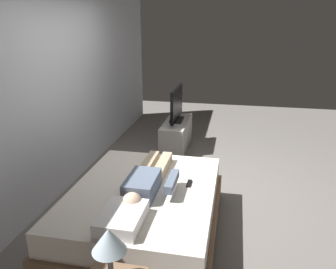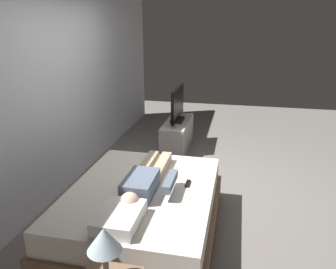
{
  "view_description": "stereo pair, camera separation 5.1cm",
  "coord_description": "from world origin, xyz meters",
  "px_view_note": "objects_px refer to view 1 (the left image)",
  "views": [
    {
      "loc": [
        -3.8,
        -0.47,
        2.13
      ],
      "look_at": [
        0.3,
        0.37,
        0.69
      ],
      "focal_mm": 35.31,
      "sensor_mm": 36.0,
      "label": 1
    },
    {
      "loc": [
        -3.79,
        -0.52,
        2.13
      ],
      "look_at": [
        0.3,
        0.37,
        0.69
      ],
      "focal_mm": 35.31,
      "sensor_mm": 36.0,
      "label": 2
    }
  ],
  "objects_px": {
    "remote": "(189,183)",
    "tv_stand": "(176,135)",
    "bed": "(144,212)",
    "pillow": "(122,218)",
    "lamp": "(109,241)",
    "person": "(147,180)",
    "tv": "(177,105)"
  },
  "relations": [
    {
      "from": "remote",
      "to": "tv_stand",
      "type": "relative_size",
      "value": 0.14
    },
    {
      "from": "bed",
      "to": "pillow",
      "type": "xyz_separation_m",
      "value": [
        -0.63,
        0.0,
        0.34
      ]
    },
    {
      "from": "bed",
      "to": "remote",
      "type": "distance_m",
      "value": 0.56
    },
    {
      "from": "bed",
      "to": "tv_stand",
      "type": "relative_size",
      "value": 1.74
    },
    {
      "from": "bed",
      "to": "tv_stand",
      "type": "xyz_separation_m",
      "value": [
        2.5,
        0.11,
        -0.01
      ]
    },
    {
      "from": "bed",
      "to": "lamp",
      "type": "relative_size",
      "value": 4.54
    },
    {
      "from": "person",
      "to": "tv_stand",
      "type": "bearing_deg",
      "value": 3.37
    },
    {
      "from": "person",
      "to": "tv_stand",
      "type": "relative_size",
      "value": 1.15
    },
    {
      "from": "pillow",
      "to": "person",
      "type": "bearing_deg",
      "value": -3.26
    },
    {
      "from": "tv_stand",
      "to": "bed",
      "type": "bearing_deg",
      "value": -177.54
    },
    {
      "from": "tv_stand",
      "to": "lamp",
      "type": "relative_size",
      "value": 2.62
    },
    {
      "from": "pillow",
      "to": "tv_stand",
      "type": "height_order",
      "value": "pillow"
    },
    {
      "from": "remote",
      "to": "tv_stand",
      "type": "xyz_separation_m",
      "value": [
        2.32,
        0.55,
        -0.3
      ]
    },
    {
      "from": "pillow",
      "to": "person",
      "type": "height_order",
      "value": "person"
    },
    {
      "from": "lamp",
      "to": "tv",
      "type": "bearing_deg",
      "value": 3.8
    },
    {
      "from": "bed",
      "to": "tv_stand",
      "type": "bearing_deg",
      "value": 2.46
    },
    {
      "from": "bed",
      "to": "lamp",
      "type": "bearing_deg",
      "value": -173.56
    },
    {
      "from": "tv",
      "to": "lamp",
      "type": "distance_m",
      "value": 3.77
    },
    {
      "from": "tv_stand",
      "to": "tv",
      "type": "relative_size",
      "value": 1.25
    },
    {
      "from": "tv",
      "to": "remote",
      "type": "bearing_deg",
      "value": -166.67
    },
    {
      "from": "person",
      "to": "bed",
      "type": "bearing_deg",
      "value": 127.34
    },
    {
      "from": "pillow",
      "to": "tv_stand",
      "type": "distance_m",
      "value": 3.16
    },
    {
      "from": "pillow",
      "to": "person",
      "type": "xyz_separation_m",
      "value": [
        0.66,
        -0.04,
        0.02
      ]
    },
    {
      "from": "remote",
      "to": "tv",
      "type": "distance_m",
      "value": 2.4
    },
    {
      "from": "pillow",
      "to": "tv",
      "type": "xyz_separation_m",
      "value": [
        3.14,
        0.11,
        0.18
      ]
    },
    {
      "from": "bed",
      "to": "pillow",
      "type": "height_order",
      "value": "pillow"
    },
    {
      "from": "person",
      "to": "tv_stand",
      "type": "height_order",
      "value": "person"
    },
    {
      "from": "person",
      "to": "remote",
      "type": "height_order",
      "value": "person"
    },
    {
      "from": "tv",
      "to": "tv_stand",
      "type": "bearing_deg",
      "value": 0.0
    },
    {
      "from": "bed",
      "to": "pillow",
      "type": "distance_m",
      "value": 0.72
    },
    {
      "from": "tv",
      "to": "lamp",
      "type": "bearing_deg",
      "value": -176.2
    },
    {
      "from": "tv_stand",
      "to": "tv",
      "type": "height_order",
      "value": "tv"
    }
  ]
}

